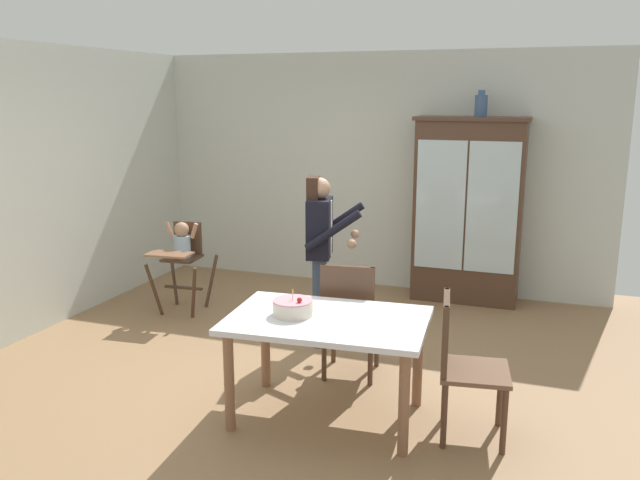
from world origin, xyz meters
TOP-DOWN VIEW (x-y plane):
  - ground_plane at (0.00, 0.00)m, footprint 6.24×6.24m
  - wall_back at (0.00, 2.63)m, footprint 5.32×0.06m
  - wall_left at (-2.63, 0.00)m, footprint 0.06×5.32m
  - china_cabinet at (1.11, 2.37)m, footprint 1.19×0.48m
  - ceramic_vase at (1.19, 2.37)m, footprint 0.13×0.13m
  - high_chair_with_toddler at (-1.61, 0.99)m, footprint 0.62×0.72m
  - adult_person at (0.04, 0.62)m, footprint 0.58×0.57m
  - dining_table at (0.55, -0.67)m, footprint 1.41×0.97m
  - birthday_cake at (0.31, -0.70)m, footprint 0.28×0.28m
  - dining_chair_far_side at (0.51, -0.01)m, footprint 0.49×0.49m
  - dining_chair_right_end at (1.45, -0.61)m, footprint 0.50×0.50m

SIDE VIEW (x-z plane):
  - ground_plane at x=0.00m, z-range 0.00..0.00m
  - dining_chair_far_side at x=0.51m, z-range 0.08..1.04m
  - dining_chair_right_end at x=1.45m, z-range 0.08..1.04m
  - dining_table at x=0.55m, z-range 0.27..1.01m
  - high_chair_with_toddler at x=-1.61m, z-range 0.18..1.13m
  - birthday_cake at x=0.31m, z-range 0.70..0.89m
  - adult_person at x=0.04m, z-range 0.20..1.73m
  - china_cabinet at x=1.11m, z-range 0.01..2.01m
  - wall_back at x=0.00m, z-range 0.00..2.70m
  - wall_left at x=-2.63m, z-range 0.00..2.70m
  - ceramic_vase at x=1.19m, z-range 1.99..2.26m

